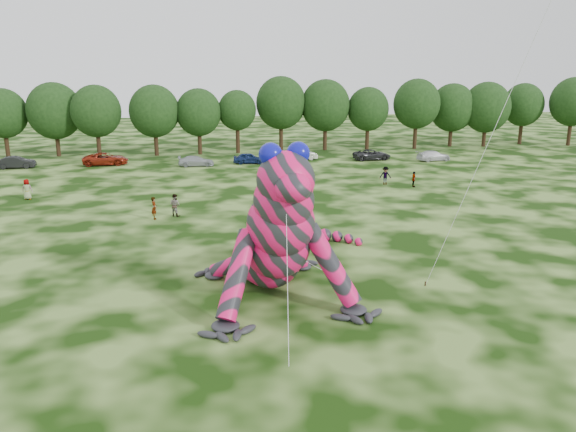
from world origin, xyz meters
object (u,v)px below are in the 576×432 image
(tree_7, at_px, (155,120))
(spectator_5, at_px, (301,218))
(tree_13, at_px, (416,114))
(car_1, at_px, (16,162))
(tree_8, at_px, (199,122))
(spectator_3, at_px, (414,179))
(flying_kite, at_px, (549,4))
(car_6, at_px, (372,155))
(car_5, at_px, (301,155))
(tree_17, at_px, (572,112))
(car_4, at_px, (249,158))
(spectator_1, at_px, (175,205))
(tree_16, at_px, (522,114))
(car_7, at_px, (434,156))
(tree_11, at_px, (325,115))
(tree_12, at_px, (368,118))
(tree_4, at_px, (4,123))
(tree_9, at_px, (237,122))
(car_3, at_px, (196,161))
(spectator_2, at_px, (385,176))
(tree_5, at_px, (55,120))
(tree_14, at_px, (452,115))
(inflatable_gecko, at_px, (264,210))
(tree_10, at_px, (281,114))
(spectator_4, at_px, (27,189))
(tree_6, at_px, (97,121))
(car_2, at_px, (106,159))
(spectator_0, at_px, (154,208))

(tree_7, distance_m, spectator_5, 41.26)
(tree_13, distance_m, car_1, 53.87)
(tree_8, height_order, car_1, tree_8)
(tree_13, bearing_deg, spectator_3, -112.21)
(flying_kite, distance_m, tree_8, 57.26)
(tree_7, distance_m, car_6, 29.35)
(tree_7, bearing_deg, car_5, -20.41)
(tree_8, bearing_deg, spectator_3, -51.72)
(car_1, bearing_deg, tree_17, -87.45)
(car_4, distance_m, spectator_1, 26.07)
(tree_16, distance_m, car_7, 24.55)
(spectator_5, distance_m, spectator_1, 10.75)
(tree_16, bearing_deg, car_6, -157.94)
(tree_16, distance_m, tree_17, 7.06)
(spectator_1, bearing_deg, tree_17, -115.06)
(tree_13, bearing_deg, spectator_1, -135.07)
(tree_11, height_order, tree_17, tree_17)
(tree_12, relative_size, spectator_3, 5.72)
(tree_4, bearing_deg, tree_9, -2.55)
(car_3, height_order, spectator_2, spectator_2)
(tree_5, height_order, tree_14, tree_5)
(inflatable_gecko, distance_m, car_6, 44.87)
(flying_kite, relative_size, spectator_5, 9.51)
(car_3, bearing_deg, tree_7, 28.96)
(tree_10, height_order, car_3, tree_10)
(tree_10, distance_m, spectator_4, 38.83)
(inflatable_gecko, bearing_deg, tree_6, 101.50)
(tree_11, height_order, car_7, tree_11)
(tree_8, distance_m, car_5, 15.23)
(spectator_1, xyz_separation_m, spectator_3, (23.26, 7.64, -0.13))
(spectator_2, bearing_deg, tree_10, 116.53)
(tree_4, relative_size, tree_7, 0.96)
(tree_9, distance_m, tree_16, 44.43)
(tree_5, bearing_deg, spectator_2, -34.86)
(tree_4, height_order, spectator_2, tree_4)
(tree_13, relative_size, car_6, 2.08)
(car_1, height_order, spectator_3, spectator_3)
(tree_6, distance_m, tree_16, 63.06)
(tree_9, bearing_deg, tree_14, 2.43)
(tree_10, height_order, tree_14, tree_10)
(tree_14, distance_m, spectator_2, 32.81)
(flying_kite, height_order, car_1, flying_kite)
(car_2, bearing_deg, tree_6, 12.35)
(tree_17, relative_size, car_4, 2.60)
(flying_kite, xyz_separation_m, tree_12, (9.61, 55.25, -9.72))
(tree_13, relative_size, spectator_0, 5.64)
(tree_12, distance_m, spectator_1, 43.89)
(car_3, relative_size, car_7, 0.96)
(tree_5, bearing_deg, car_2, -49.88)
(spectator_4, bearing_deg, tree_6, -91.27)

